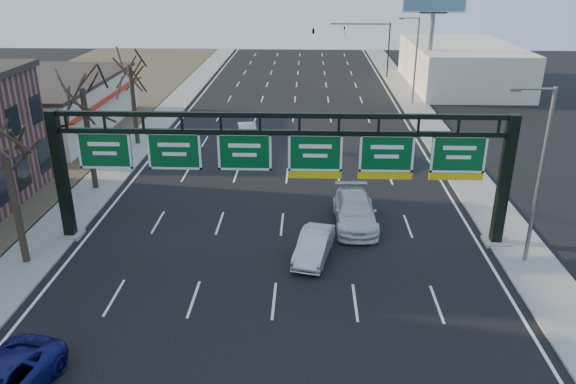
{
  "coord_description": "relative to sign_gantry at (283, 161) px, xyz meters",
  "views": [
    {
      "loc": [
        1.4,
        -19.57,
        14.25
      ],
      "look_at": [
        0.45,
        7.19,
        3.2
      ],
      "focal_mm": 35.0,
      "sensor_mm": 36.0,
      "label": 1
    }
  ],
  "objects": [
    {
      "name": "streetlight_far",
      "position": [
        12.31,
        32.0,
        0.45
      ],
      "size": [
        2.15,
        0.22,
        9.0
      ],
      "color": "slate",
      "rests_on": "sidewalk_right"
    },
    {
      "name": "tree_mid",
      "position": [
        -12.96,
        7.0,
        3.23
      ],
      "size": [
        3.6,
        3.6,
        9.24
      ],
      "color": "#2C2418",
      "rests_on": "sidewalk_left"
    },
    {
      "name": "streetlight_near",
      "position": [
        12.31,
        -2.0,
        0.45
      ],
      "size": [
        2.15,
        0.22,
        9.0
      ],
      "color": "slate",
      "rests_on": "sidewalk_right"
    },
    {
      "name": "building_right_distant",
      "position": [
        19.84,
        42.0,
        -2.13
      ],
      "size": [
        12.0,
        20.0,
        5.0
      ],
      "primitive_type": "cube",
      "color": "beige",
      "rests_on": "ground"
    },
    {
      "name": "tree_far",
      "position": [
        -12.96,
        17.0,
        2.86
      ],
      "size": [
        3.6,
        3.6,
        8.86
      ],
      "color": "#2C2418",
      "rests_on": "sidewalk_left"
    },
    {
      "name": "car_grey_far",
      "position": [
        6.57,
        12.84,
        -3.96
      ],
      "size": [
        1.93,
        4.05,
        1.33
      ],
      "primitive_type": "imported",
      "rotation": [
        0.0,
        0.0,
        -0.09
      ],
      "color": "#414346",
      "rests_on": "ground"
    },
    {
      "name": "car_white_wagon",
      "position": [
        4.06,
        2.13,
        -3.79
      ],
      "size": [
        2.46,
        5.8,
        1.67
      ],
      "primitive_type": "imported",
      "rotation": [
        0.0,
        0.0,
        0.02
      ],
      "color": "silver",
      "rests_on": "ground"
    },
    {
      "name": "ground",
      "position": [
        -0.16,
        -8.0,
        -4.63
      ],
      "size": [
        160.0,
        160.0,
        0.0
      ],
      "primitive_type": "plane",
      "color": "black",
      "rests_on": "ground"
    },
    {
      "name": "tree_gantry",
      "position": [
        -12.96,
        -3.0,
        2.48
      ],
      "size": [
        3.6,
        3.6,
        8.48
      ],
      "color": "#2C2418",
      "rests_on": "sidewalk_left"
    },
    {
      "name": "cream_strip",
      "position": [
        -21.64,
        21.0,
        -2.27
      ],
      "size": [
        10.9,
        18.4,
        4.7
      ],
      "color": "beige",
      "rests_on": "ground"
    },
    {
      "name": "lane_markings",
      "position": [
        -0.16,
        12.0,
        -4.62
      ],
      "size": [
        21.6,
        120.0,
        0.01
      ],
      "primitive_type": "cube",
      "color": "white",
      "rests_on": "ground"
    },
    {
      "name": "car_silver_sedan",
      "position": [
        1.67,
        -1.95,
        -3.93
      ],
      "size": [
        2.36,
        4.48,
        1.4
      ],
      "primitive_type": "imported",
      "rotation": [
        0.0,
        0.0,
        -0.22
      ],
      "color": "#B1B1B6",
      "rests_on": "ground"
    },
    {
      "name": "sidewalk_right",
      "position": [
        12.64,
        12.0,
        -4.57
      ],
      "size": [
        3.0,
        120.0,
        0.12
      ],
      "primitive_type": "cube",
      "color": "gray",
      "rests_on": "ground"
    },
    {
      "name": "sidewalk_left",
      "position": [
        -12.96,
        12.0,
        -4.57
      ],
      "size": [
        3.0,
        120.0,
        0.12
      ],
      "primitive_type": "cube",
      "color": "gray",
      "rests_on": "ground"
    },
    {
      "name": "car_silver_distant",
      "position": [
        -3.87,
        18.49,
        -3.93
      ],
      "size": [
        2.25,
        4.45,
        1.4
      ],
      "primitive_type": "imported",
      "rotation": [
        0.0,
        0.0,
        0.19
      ],
      "color": "#A2A1A6",
      "rests_on": "ground"
    },
    {
      "name": "billboard_right",
      "position": [
        14.84,
        36.98,
        4.43
      ],
      "size": [
        7.0,
        0.5,
        12.0
      ],
      "color": "slate",
      "rests_on": "ground"
    },
    {
      "name": "sign_gantry",
      "position": [
        0.0,
        0.0,
        0.0
      ],
      "size": [
        24.6,
        1.2,
        7.2
      ],
      "color": "black",
      "rests_on": "ground"
    },
    {
      "name": "traffic_signal_mast",
      "position": [
        5.53,
        47.0,
        0.87
      ],
      "size": [
        10.16,
        0.54,
        7.0
      ],
      "color": "black",
      "rests_on": "ground"
    }
  ]
}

